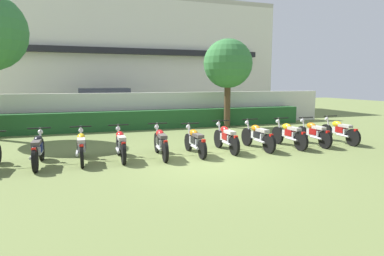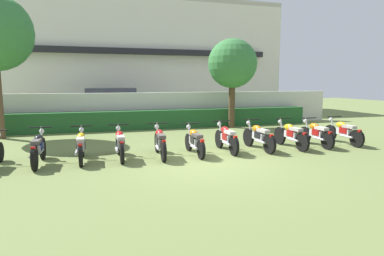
# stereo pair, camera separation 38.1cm
# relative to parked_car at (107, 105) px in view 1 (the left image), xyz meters

# --- Properties ---
(ground) EXTENTS (60.00, 60.00, 0.00)m
(ground) POSITION_rel_parked_car_xyz_m (1.87, -10.58, -0.94)
(ground) COLOR olive
(building) EXTENTS (20.66, 6.50, 7.84)m
(building) POSITION_rel_parked_car_xyz_m (1.87, 5.75, 2.98)
(building) COLOR silver
(building) RESTS_ON ground
(compound_wall) EXTENTS (19.63, 0.30, 1.70)m
(compound_wall) POSITION_rel_parked_car_xyz_m (1.87, -2.76, -0.08)
(compound_wall) COLOR silver
(compound_wall) RESTS_ON ground
(hedge_row) EXTENTS (15.70, 0.70, 0.88)m
(hedge_row) POSITION_rel_parked_car_xyz_m (1.87, -3.46, -0.49)
(hedge_row) COLOR #235628
(hedge_row) RESTS_ON ground
(parked_car) EXTENTS (4.51, 2.09, 1.89)m
(parked_car) POSITION_rel_parked_car_xyz_m (0.00, 0.00, 0.00)
(parked_car) COLOR navy
(parked_car) RESTS_ON ground
(tree_far_side) EXTENTS (2.35, 2.35, 4.28)m
(tree_far_side) POSITION_rel_parked_car_xyz_m (5.37, -4.23, 2.13)
(tree_far_side) COLOR #4C3823
(tree_far_side) RESTS_ON ground
(motorcycle_in_row_1) EXTENTS (0.60, 1.96, 0.97)m
(motorcycle_in_row_1) POSITION_rel_parked_car_xyz_m (-2.57, -9.44, -0.48)
(motorcycle_in_row_1) COLOR black
(motorcycle_in_row_1) RESTS_ON ground
(motorcycle_in_row_2) EXTENTS (0.60, 1.86, 0.96)m
(motorcycle_in_row_2) POSITION_rel_parked_car_xyz_m (-1.47, -9.38, -0.49)
(motorcycle_in_row_2) COLOR black
(motorcycle_in_row_2) RESTS_ON ground
(motorcycle_in_row_3) EXTENTS (0.60, 1.85, 0.97)m
(motorcycle_in_row_3) POSITION_rel_parked_car_xyz_m (-0.40, -9.41, -0.48)
(motorcycle_in_row_3) COLOR black
(motorcycle_in_row_3) RESTS_ON ground
(motorcycle_in_row_4) EXTENTS (0.60, 1.96, 0.97)m
(motorcycle_in_row_4) POSITION_rel_parked_car_xyz_m (0.77, -9.47, -0.48)
(motorcycle_in_row_4) COLOR black
(motorcycle_in_row_4) RESTS_ON ground
(motorcycle_in_row_5) EXTENTS (0.60, 1.82, 0.94)m
(motorcycle_in_row_5) POSITION_rel_parked_car_xyz_m (1.84, -9.51, -0.50)
(motorcycle_in_row_5) COLOR black
(motorcycle_in_row_5) RESTS_ON ground
(motorcycle_in_row_6) EXTENTS (0.60, 1.86, 0.97)m
(motorcycle_in_row_6) POSITION_rel_parked_car_xyz_m (2.95, -9.36, -0.48)
(motorcycle_in_row_6) COLOR black
(motorcycle_in_row_6) RESTS_ON ground
(motorcycle_in_row_7) EXTENTS (0.60, 1.97, 0.97)m
(motorcycle_in_row_7) POSITION_rel_parked_car_xyz_m (4.08, -9.41, -0.48)
(motorcycle_in_row_7) COLOR black
(motorcycle_in_row_7) RESTS_ON ground
(motorcycle_in_row_8) EXTENTS (0.60, 1.94, 0.97)m
(motorcycle_in_row_8) POSITION_rel_parked_car_xyz_m (5.28, -9.44, -0.48)
(motorcycle_in_row_8) COLOR black
(motorcycle_in_row_8) RESTS_ON ground
(motorcycle_in_row_9) EXTENTS (0.60, 1.85, 0.96)m
(motorcycle_in_row_9) POSITION_rel_parked_car_xyz_m (6.29, -9.43, -0.49)
(motorcycle_in_row_9) COLOR black
(motorcycle_in_row_9) RESTS_ON ground
(motorcycle_in_row_10) EXTENTS (0.60, 1.95, 0.96)m
(motorcycle_in_row_10) POSITION_rel_parked_car_xyz_m (7.51, -9.36, -0.49)
(motorcycle_in_row_10) COLOR black
(motorcycle_in_row_10) RESTS_ON ground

